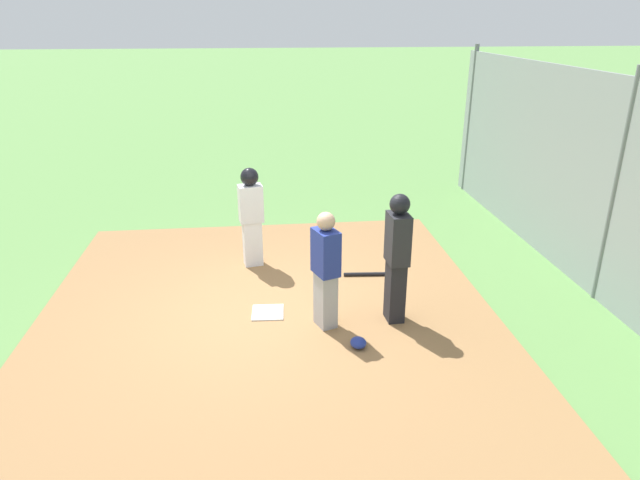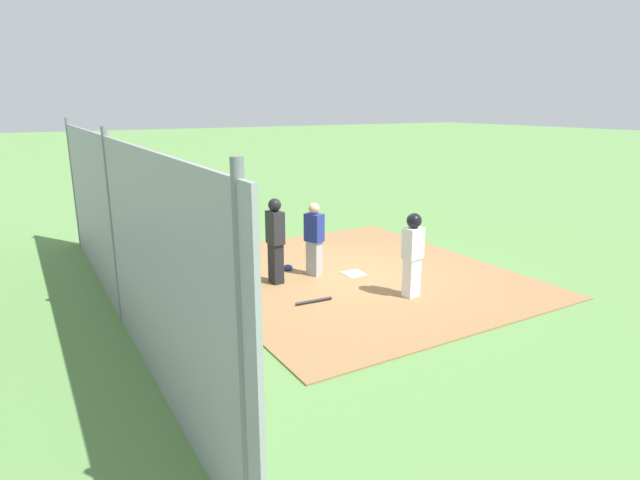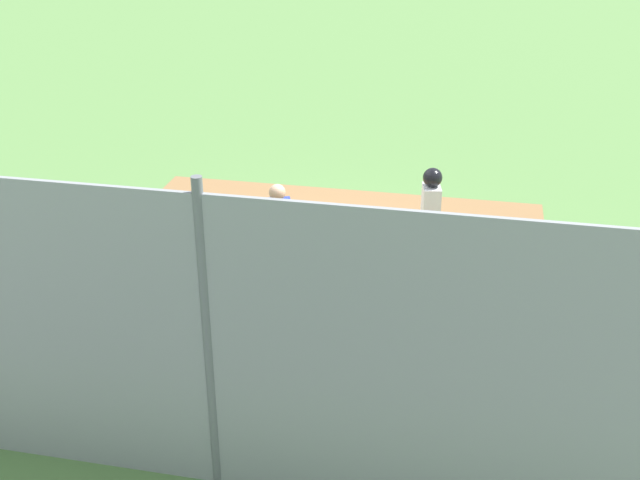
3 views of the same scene
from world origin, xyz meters
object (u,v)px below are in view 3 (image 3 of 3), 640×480
(catcher, at_px, (278,234))
(runner, at_px, (430,213))
(umpire, at_px, (264,256))
(baseball_bat, at_px, (367,322))
(home_plate, at_px, (317,263))
(catcher_mask, at_px, (235,288))

(catcher, relative_size, runner, 0.97)
(umpire, xyz_separation_m, baseball_bat, (1.40, 0.11, -0.93))
(runner, height_order, baseball_bat, runner)
(home_plate, distance_m, runner, 1.97)
(home_plate, bearing_deg, catcher, -117.73)
(baseball_bat, bearing_deg, umpire, 99.19)
(catcher, bearing_deg, baseball_bat, -140.58)
(catcher_mask, bearing_deg, baseball_bat, -13.64)
(umpire, height_order, catcher_mask, umpire)
(catcher, bearing_deg, home_plate, -48.16)
(home_plate, bearing_deg, runner, 6.56)
(baseball_bat, bearing_deg, catcher, 64.39)
(baseball_bat, distance_m, catcher_mask, 2.10)
(home_plate, distance_m, catcher, 1.20)
(runner, height_order, catcher_mask, runner)
(runner, xyz_separation_m, baseball_bat, (-0.67, -1.81, -0.92))
(runner, bearing_deg, catcher, 14.36)
(umpire, relative_size, catcher_mask, 7.52)
(catcher_mask, bearing_deg, catcher, 30.47)
(baseball_bat, relative_size, catcher_mask, 3.09)
(home_plate, xyz_separation_m, baseball_bat, (1.05, -1.62, 0.02))
(baseball_bat, bearing_deg, home_plate, 37.47)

